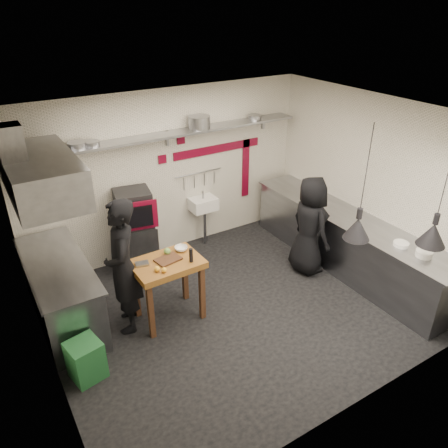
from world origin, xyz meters
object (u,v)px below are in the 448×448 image
prep_table (169,290)px  chef_left (123,267)px  combi_oven (133,208)px  chef_right (310,226)px  green_bin (86,360)px  oven_stand (136,246)px

prep_table → chef_left: (-0.55, 0.14, 0.48)m
combi_oven → prep_table: (-0.11, -1.43, -0.63)m
prep_table → chef_left: 0.75m
combi_oven → chef_left: bearing=-106.5°
combi_oven → chef_left: size_ratio=0.31×
prep_table → chef_right: size_ratio=0.56×
chef_right → green_bin: bearing=100.3°
green_bin → chef_left: (0.76, 0.62, 0.69)m
combi_oven → green_bin: bearing=-116.1°
green_bin → chef_left: 1.20m
oven_stand → green_bin: (-1.40, -1.93, -0.15)m
combi_oven → green_bin: combi_oven is taller
oven_stand → green_bin: oven_stand is taller
oven_stand → combi_oven: 0.69m
oven_stand → green_bin: 2.39m
combi_oven → chef_right: (2.33, -1.52, -0.27)m
oven_stand → combi_oven: (0.01, -0.01, 0.69)m
green_bin → chef_right: 3.81m
oven_stand → combi_oven: bearing=-35.2°
oven_stand → green_bin: bearing=-115.6°
oven_stand → chef_left: 1.56m
green_bin → chef_left: bearing=39.2°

